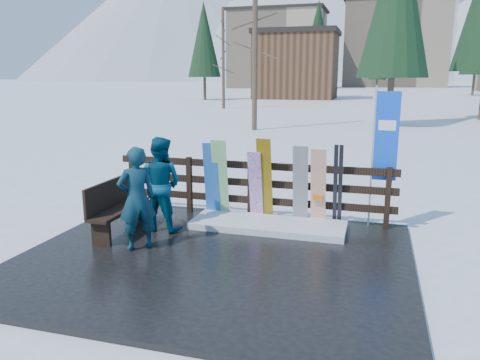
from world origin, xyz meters
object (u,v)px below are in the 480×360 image
(snowboard_1, at_px, (220,179))
(person_front, at_px, (137,199))
(bench, at_px, (115,206))
(snowboard_5, at_px, (318,188))
(person_back, at_px, (160,184))
(snowboard_3, at_px, (256,186))
(snowboard_2, at_px, (265,180))
(rental_flag, at_px, (383,142))
(snowboard_0, at_px, (212,180))
(snowboard_4, at_px, (300,186))

(snowboard_1, bearing_deg, person_front, -110.41)
(bench, distance_m, snowboard_5, 3.69)
(snowboard_1, distance_m, person_back, 1.28)
(snowboard_3, bearing_deg, person_back, -146.95)
(person_back, bearing_deg, snowboard_2, -144.29)
(rental_flag, relative_size, person_front, 1.55)
(bench, height_order, snowboard_5, snowboard_5)
(bench, bearing_deg, snowboard_5, 23.17)
(snowboard_0, height_order, person_front, person_front)
(bench, distance_m, snowboard_3, 2.63)
(bench, relative_size, snowboard_1, 0.95)
(bench, distance_m, snowboard_0, 1.96)
(snowboard_4, distance_m, person_back, 2.58)
(snowboard_0, bearing_deg, snowboard_2, 0.00)
(snowboard_5, relative_size, person_front, 0.90)
(snowboard_4, relative_size, person_front, 0.91)
(rental_flag, bearing_deg, bench, -159.02)
(bench, height_order, rental_flag, rental_flag)
(bench, bearing_deg, rental_flag, 20.98)
(snowboard_3, height_order, rental_flag, rental_flag)
(snowboard_4, bearing_deg, person_front, -139.36)
(snowboard_5, bearing_deg, snowboard_3, 180.00)
(snowboard_4, relative_size, rental_flag, 0.59)
(bench, bearing_deg, snowboard_2, 31.45)
(snowboard_4, distance_m, rental_flag, 1.68)
(snowboard_2, height_order, snowboard_4, snowboard_2)
(rental_flag, xyz_separation_m, person_back, (-3.81, -1.26, -0.75))
(bench, xyz_separation_m, snowboard_5, (3.38, 1.45, 0.23))
(snowboard_2, distance_m, rental_flag, 2.27)
(snowboard_5, bearing_deg, snowboard_1, 180.00)
(snowboard_2, bearing_deg, person_back, -149.83)
(snowboard_0, relative_size, snowboard_1, 0.96)
(snowboard_4, bearing_deg, snowboard_0, 180.00)
(snowboard_2, bearing_deg, rental_flag, 7.29)
(snowboard_2, xyz_separation_m, person_front, (-1.64, -1.99, 0.02))
(snowboard_5, bearing_deg, snowboard_4, 180.00)
(snowboard_2, relative_size, snowboard_5, 1.10)
(person_front, distance_m, person_back, 1.00)
(snowboard_1, xyz_separation_m, snowboard_2, (0.89, 0.00, 0.03))
(snowboard_2, bearing_deg, snowboard_0, 180.00)
(snowboard_5, height_order, rental_flag, rental_flag)
(snowboard_4, bearing_deg, snowboard_3, -180.00)
(snowboard_1, relative_size, rental_flag, 0.61)
(bench, bearing_deg, snowboard_1, 44.51)
(snowboard_3, distance_m, rental_flag, 2.48)
(person_back, bearing_deg, snowboard_0, -116.94)
(snowboard_1, distance_m, rental_flag, 3.13)
(snowboard_2, relative_size, person_back, 0.98)
(bench, bearing_deg, person_back, 34.56)
(bench, relative_size, rental_flag, 0.58)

